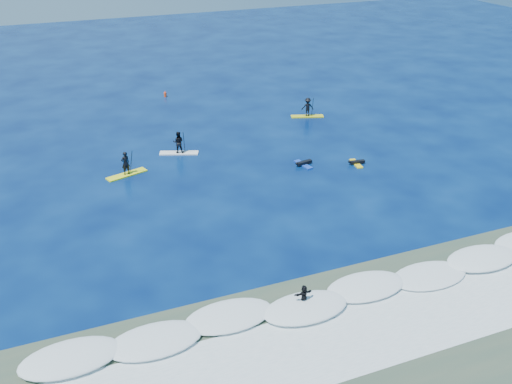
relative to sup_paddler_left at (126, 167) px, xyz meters
name	(u,v)px	position (x,y,z in m)	size (l,w,h in m)	color
ground	(278,213)	(8.70, -10.24, -0.73)	(160.00, 160.00, 0.00)	#03113F
shallow_water	(393,340)	(8.70, -24.24, -0.72)	(90.00, 13.00, 0.01)	#384D3C
breaking_wave	(351,295)	(8.70, -20.24, -0.73)	(40.00, 6.00, 0.30)	white
whitewater	(381,328)	(8.70, -23.24, -0.73)	(34.00, 5.00, 0.02)	silver
sup_paddler_left	(126,167)	(0.00, 0.00, 0.00)	(3.41, 1.80, 2.33)	#F7FB1B
sup_paddler_center	(178,144)	(5.01, 2.70, 0.14)	(3.40, 1.94, 2.33)	white
sup_paddler_right	(308,108)	(19.56, 7.04, 0.17)	(3.37, 1.81, 2.30)	yellow
prone_paddler_near	(356,163)	(18.10, -4.99, -0.60)	(1.47, 1.89, 0.39)	yellow
prone_paddler_far	(303,163)	(13.94, -3.52, -0.59)	(1.59, 2.06, 0.42)	#1842BB
wave_surfer	(304,296)	(5.74, -20.21, -0.01)	(1.72, 0.55, 1.23)	silver
marker_buoy	(165,94)	(7.79, 18.88, -0.42)	(0.30, 0.30, 0.72)	#FA4316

